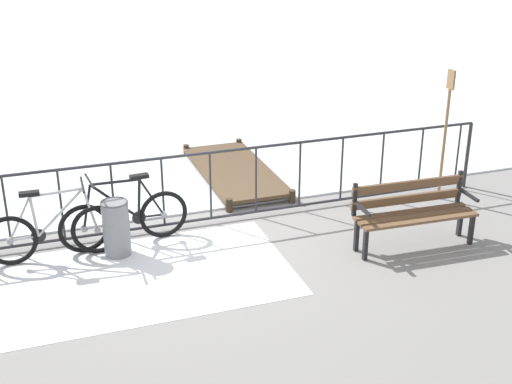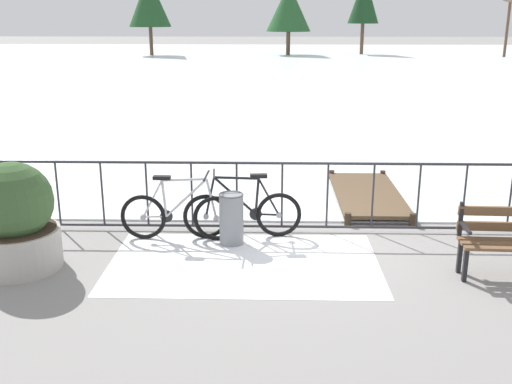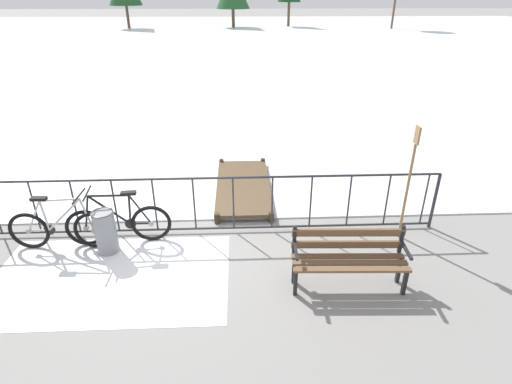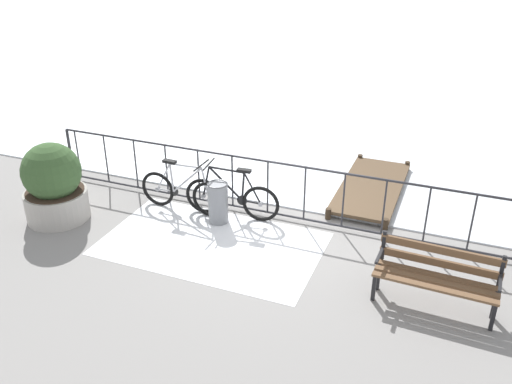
{
  "view_description": "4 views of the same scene",
  "coord_description": "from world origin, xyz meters",
  "views": [
    {
      "loc": [
        -1.95,
        -8.42,
        4.09
      ],
      "look_at": [
        0.82,
        -0.5,
        0.61
      ],
      "focal_mm": 47.95,
      "sensor_mm": 36.0,
      "label": 1
    },
    {
      "loc": [
        -0.5,
        -8.4,
        3.12
      ],
      "look_at": [
        -0.7,
        -0.66,
        0.81
      ],
      "focal_mm": 41.99,
      "sensor_mm": 36.0,
      "label": 2
    },
    {
      "loc": [
        1.11,
        -6.12,
        3.88
      ],
      "look_at": [
        1.37,
        -0.39,
        0.97
      ],
      "focal_mm": 28.59,
      "sensor_mm": 36.0,
      "label": 3
    },
    {
      "loc": [
        2.63,
        -7.95,
        4.73
      ],
      "look_at": [
        -0.41,
        -0.35,
        0.62
      ],
      "focal_mm": 38.54,
      "sensor_mm": 36.0,
      "label": 4
    }
  ],
  "objects": [
    {
      "name": "ground_plane",
      "position": [
        0.0,
        0.0,
        0.0
      ],
      "size": [
        160.0,
        160.0,
        0.0
      ],
      "primitive_type": "plane",
      "color": "gray"
    },
    {
      "name": "frozen_pond",
      "position": [
        0.0,
        28.4,
        0.01
      ],
      "size": [
        80.0,
        56.0,
        0.03
      ],
      "primitive_type": "cube",
      "color": "silver",
      "rests_on": "ground"
    },
    {
      "name": "snow_patch",
      "position": [
        -0.84,
        -1.2,
        0.0
      ],
      "size": [
        3.5,
        2.08,
        0.01
      ],
      "primitive_type": "cube",
      "color": "white",
      "rests_on": "ground"
    },
    {
      "name": "railing_fence",
      "position": [
        0.0,
        0.0,
        0.56
      ],
      "size": [
        9.06,
        0.06,
        1.07
      ],
      "color": "#2D2D33",
      "rests_on": "ground"
    },
    {
      "name": "bicycle_near_railing",
      "position": [
        -1.8,
        -0.37,
        0.37
      ],
      "size": [
        1.71,
        0.52,
        0.97
      ],
      "color": "black",
      "rests_on": "ground"
    },
    {
      "name": "bicycle_second",
      "position": [
        -0.9,
        -0.25,
        0.37
      ],
      "size": [
        1.71,
        0.52,
        0.97
      ],
      "color": "black",
      "rests_on": "ground"
    },
    {
      "name": "park_bench",
      "position": [
        2.63,
        -1.48,
        0.51
      ],
      "size": [
        1.62,
        0.54,
        0.89
      ],
      "color": "brown",
      "rests_on": "ground"
    },
    {
      "name": "trash_bin",
      "position": [
        -1.05,
        -0.5,
        0.37
      ],
      "size": [
        0.35,
        0.35,
        0.73
      ],
      "color": "gray",
      "rests_on": "ground"
    },
    {
      "name": "oar_upright",
      "position": [
        3.85,
        -0.28,
        1.14
      ],
      "size": [
        0.04,
        0.16,
        1.98
      ],
      "color": "#937047",
      "rests_on": "ground"
    },
    {
      "name": "wooden_dock",
      "position": [
        1.18,
        1.6,
        0.12
      ],
      "size": [
        1.1,
        2.69,
        0.2
      ],
      "color": "brown",
      "rests_on": "ground"
    }
  ]
}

